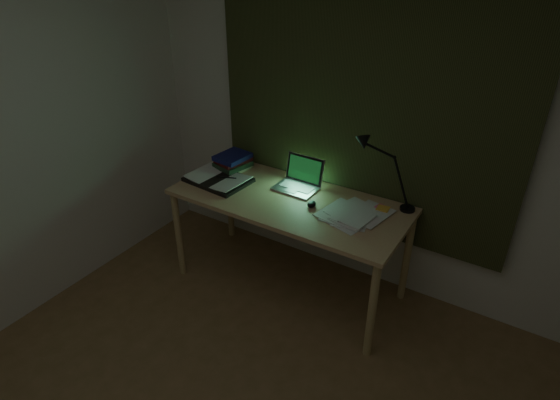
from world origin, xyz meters
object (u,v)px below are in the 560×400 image
(laptop, at_px, (296,176))
(book_stack, at_px, (233,161))
(desk, at_px, (288,244))
(open_textbook, at_px, (218,179))
(loose_papers, at_px, (351,216))
(desk_lamp, at_px, (413,174))

(laptop, height_order, book_stack, laptop)
(laptop, bearing_deg, desk, -76.17)
(desk, distance_m, open_textbook, 0.72)
(desk, xyz_separation_m, open_textbook, (-0.59, -0.05, 0.41))
(desk, distance_m, book_stack, 0.80)
(loose_papers, xyz_separation_m, desk_lamp, (0.28, 0.29, 0.26))
(open_textbook, xyz_separation_m, loose_papers, (1.07, 0.06, -0.01))
(desk, bearing_deg, open_textbook, -174.99)
(loose_papers, relative_size, desk_lamp, 0.70)
(loose_papers, bearing_deg, open_textbook, -176.98)
(laptop, relative_size, open_textbook, 0.75)
(laptop, height_order, loose_papers, laptop)
(desk, distance_m, laptop, 0.52)
(book_stack, relative_size, loose_papers, 0.65)
(loose_papers, bearing_deg, desk, -179.47)
(open_textbook, xyz_separation_m, desk_lamp, (1.36, 0.35, 0.25))
(desk, height_order, book_stack, book_stack)
(desk_lamp, bearing_deg, open_textbook, -177.35)
(open_textbook, distance_m, book_stack, 0.24)
(desk, bearing_deg, book_stack, 164.13)
(book_stack, xyz_separation_m, loose_papers, (1.11, -0.17, -0.06))
(book_stack, distance_m, desk_lamp, 1.41)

